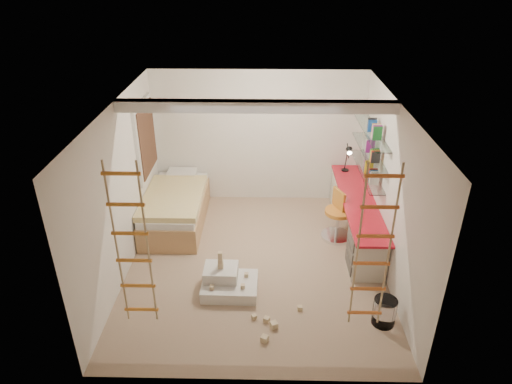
{
  "coord_description": "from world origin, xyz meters",
  "views": [
    {
      "loc": [
        0.13,
        -5.96,
        4.45
      ],
      "look_at": [
        0.0,
        0.3,
        1.15
      ],
      "focal_mm": 32.0,
      "sensor_mm": 36.0,
      "label": 1
    }
  ],
  "objects_px": {
    "desk": "(356,216)",
    "play_platform": "(227,282)",
    "bed": "(176,207)",
    "swivel_chair": "(337,221)"
  },
  "relations": [
    {
      "from": "desk",
      "to": "swivel_chair",
      "type": "height_order",
      "value": "swivel_chair"
    },
    {
      "from": "bed",
      "to": "play_platform",
      "type": "xyz_separation_m",
      "value": [
        1.08,
        -1.88,
        -0.19
      ]
    },
    {
      "from": "swivel_chair",
      "to": "play_platform",
      "type": "bearing_deg",
      "value": -141.03
    },
    {
      "from": "desk",
      "to": "play_platform",
      "type": "relative_size",
      "value": 3.42
    },
    {
      "from": "desk",
      "to": "play_platform",
      "type": "distance_m",
      "value": 2.62
    },
    {
      "from": "desk",
      "to": "play_platform",
      "type": "height_order",
      "value": "desk"
    },
    {
      "from": "desk",
      "to": "bed",
      "type": "relative_size",
      "value": 1.4
    },
    {
      "from": "desk",
      "to": "play_platform",
      "type": "bearing_deg",
      "value": -144.51
    },
    {
      "from": "bed",
      "to": "play_platform",
      "type": "distance_m",
      "value": 2.17
    },
    {
      "from": "bed",
      "to": "play_platform",
      "type": "relative_size",
      "value": 2.45
    }
  ]
}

